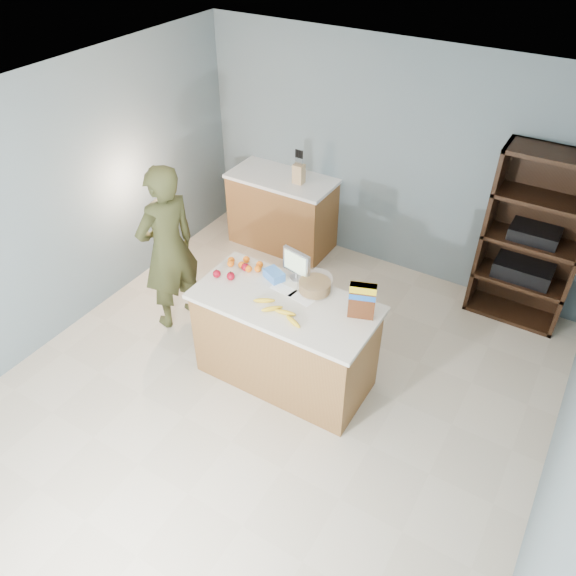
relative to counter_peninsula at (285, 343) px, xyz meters
The scene contains 15 objects.
floor 0.51m from the counter_peninsula, 90.00° to the right, with size 4.50×5.00×0.02m, color beige.
walls 1.27m from the counter_peninsula, 90.00° to the right, with size 4.52×5.02×2.51m.
counter_peninsula is the anchor object (origin of this frame).
back_cabinet 2.25m from the counter_peninsula, 122.28° to the left, with size 1.24×0.62×0.90m.
shelving_unit 2.61m from the counter_peninsula, 52.89° to the left, with size 0.90×0.40×1.80m.
person 1.46m from the counter_peninsula, behind, with size 0.63×0.41×1.72m, color #373A1C.
knife_block 2.19m from the counter_peninsula, 117.24° to the left, with size 0.12×0.10×0.31m.
envelopes 0.50m from the counter_peninsula, 87.15° to the left, with size 0.42×0.17×0.00m.
bananas 0.53m from the counter_peninsula, 77.37° to the right, with size 0.52×0.22×0.04m.
apples 0.78m from the counter_peninsula, behind, with size 0.23×0.28×0.07m.
oranges 0.79m from the counter_peninsula, 158.02° to the left, with size 0.34×0.19×0.06m.
blue_carton 0.61m from the counter_peninsula, 138.64° to the left, with size 0.18×0.12×0.08m, color blue.
salad_bowl 0.61m from the counter_peninsula, 60.26° to the left, with size 0.30×0.30×0.13m.
tv 0.72m from the counter_peninsula, 103.67° to the left, with size 0.28×0.12×0.28m.
cereal_box 0.92m from the counter_peninsula, 13.29° to the left, with size 0.22×0.14×0.31m.
Camera 1 is at (1.89, -2.77, 3.83)m, focal length 35.00 mm.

